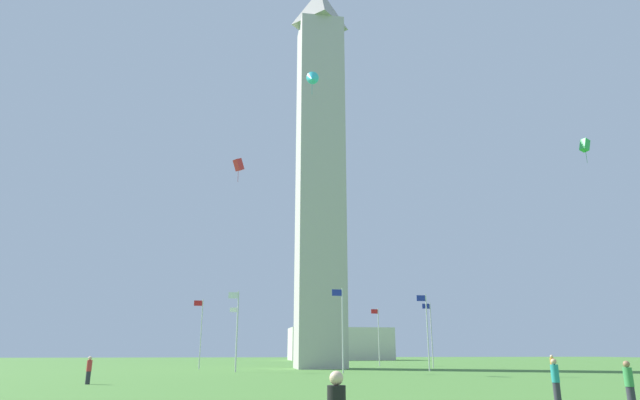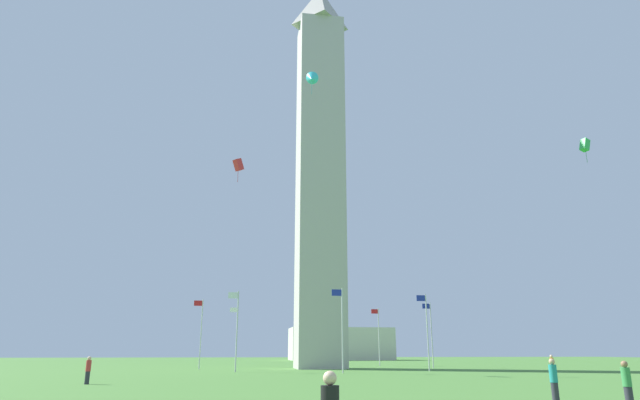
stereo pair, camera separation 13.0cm
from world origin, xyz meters
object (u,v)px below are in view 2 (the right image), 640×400
person_orange_shirt (552,366)px  kite_cyan_delta (312,78)px  flagpole_sw (378,334)px  distant_building (340,344)px  person_red_shirt (88,370)px  obelisk_monument (320,159)px  person_teal_shirt (554,381)px  flagpole_e (342,326)px  flagpole_se (427,328)px  flagpole_nw (236,333)px  kite_green_box (585,145)px  flagpole_ne (237,327)px  person_green_shirt (627,385)px  flagpole_n (201,330)px  kite_red_box (238,165)px  flagpole_s (431,332)px  flagpole_w (305,335)px

person_orange_shirt → kite_cyan_delta: kite_cyan_delta is taller
flagpole_sw → distant_building: flagpole_sw is taller
person_red_shirt → distant_building: bearing=-5.9°
obelisk_monument → person_red_shirt: obelisk_monument is taller
obelisk_monument → person_orange_shirt: size_ratio=30.90×
obelisk_monument → person_red_shirt: size_ratio=31.47×
obelisk_monument → person_teal_shirt: obelisk_monument is taller
flagpole_e → flagpole_se: same height
flagpole_nw → flagpole_e: bearing=112.5°
flagpole_e → flagpole_nw: 26.95m
flagpole_e → distant_building: size_ratio=0.34×
person_red_shirt → kite_green_box: kite_green_box is taller
flagpole_ne → flagpole_sw: (-20.63, -20.63, 0.00)m
obelisk_monument → distant_building: (-14.71, -63.05, -23.62)m
flagpole_sw → distant_building: (-4.45, -52.73, -0.74)m
person_green_shirt → person_teal_shirt: bearing=34.6°
person_red_shirt → distant_building: 98.91m
flagpole_n → person_green_shirt: (-18.60, 48.95, -3.63)m
person_green_shirt → kite_red_box: kite_red_box is taller
flagpole_ne → kite_green_box: 43.38m
person_green_shirt → kite_green_box: size_ratio=0.60×
kite_cyan_delta → flagpole_s: bearing=-138.8°
flagpole_sw → person_teal_shirt: bearing=82.5°
flagpole_se → person_green_shirt: 39.31m
obelisk_monument → flagpole_n: bearing=0.0°
flagpole_ne → flagpole_sw: size_ratio=1.00×
flagpole_s → person_teal_shirt: (11.70, 46.03, -3.61)m
flagpole_sw → distant_building: bearing=-94.8°
flagpole_sw → kite_green_box: bearing=122.3°
person_orange_shirt → obelisk_monument: bearing=11.6°
person_green_shirt → flagpole_s: bearing=1.2°
obelisk_monument → flagpole_sw: 27.11m
flagpole_s → flagpole_nw: 26.95m
flagpole_n → flagpole_e: same height
flagpole_se → distant_building: bearing=-93.5°
flagpole_se → person_red_shirt: bearing=32.7°
flagpole_w → kite_green_box: size_ratio=2.88×
obelisk_monument → flagpole_ne: bearing=44.8°
flagpole_ne → person_orange_shirt: 30.11m
flagpole_w → flagpole_ne: bearing=67.5°
flagpole_ne → kite_red_box: size_ratio=3.02×
flagpole_ne → flagpole_s: size_ratio=1.00×
flagpole_ne → person_green_shirt: (-14.33, 38.63, -3.63)m
flagpole_e → person_green_shirt: bearing=96.7°
obelisk_monument → kite_cyan_delta: (3.32, 15.64, 3.58)m
kite_cyan_delta → flagpole_sw: bearing=-117.6°
obelisk_monument → person_red_shirt: bearing=56.2°
flagpole_se → kite_red_box: kite_red_box is taller
flagpole_e → person_red_shirt: size_ratio=4.71×
person_teal_shirt → person_green_shirt: 3.13m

